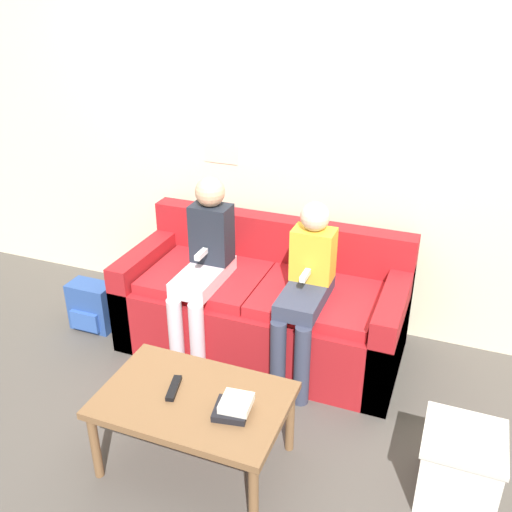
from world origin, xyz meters
The scene contains 10 objects.
ground_plane centered at (0.00, 0.00, 0.00)m, with size 10.00×10.00×0.00m, color #4C4742.
wall_back centered at (0.00, 0.99, 1.30)m, with size 8.00×0.06×2.60m.
couch centered at (0.00, 0.50, 0.28)m, with size 1.74×0.78×0.78m.
coffee_table centered at (0.05, -0.56, 0.36)m, with size 0.88×0.58×0.41m.
person_left centered at (-0.32, 0.32, 0.64)m, with size 0.24×0.54×1.13m.
person_right centered at (0.32, 0.31, 0.60)m, with size 0.24×0.54×1.06m.
tv_remote centered at (-0.06, -0.55, 0.42)m, with size 0.08×0.17×0.02m.
book_stack centered at (0.26, -0.58, 0.44)m, with size 0.18×0.18×0.07m.
storage_box centered at (1.25, -0.31, 0.18)m, with size 0.36×0.36×0.36m.
backpack centered at (-1.15, 0.27, 0.16)m, with size 0.29×0.20×0.33m.
Camera 1 is at (1.08, -2.40, 2.19)m, focal length 40.00 mm.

